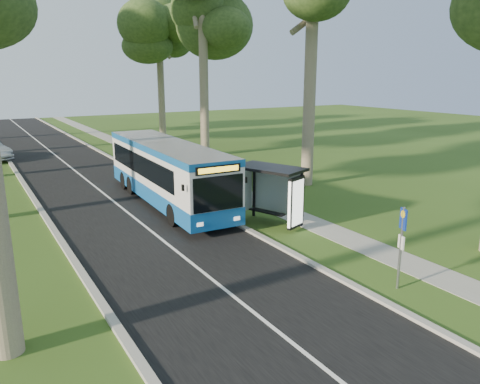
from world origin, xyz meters
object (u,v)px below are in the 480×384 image
at_px(bus, 167,173).
at_px(bus_shelter, 277,186).
at_px(litter_bin, 205,194).
at_px(bus_stop_sign, 402,239).

bearing_deg(bus, bus_shelter, -63.91).
bearing_deg(litter_bin, bus_stop_sign, -87.21).
height_order(bus, bus_shelter, bus).
bearing_deg(bus_stop_sign, bus_shelter, 109.39).
bearing_deg(bus, bus_stop_sign, -77.69).
relative_size(bus_shelter, litter_bin, 3.87).
bearing_deg(bus_shelter, bus_stop_sign, -113.39).
height_order(bus_shelter, litter_bin, bus_shelter).
bearing_deg(bus_stop_sign, bus, 122.23).
distance_m(bus_shelter, litter_bin, 5.34).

